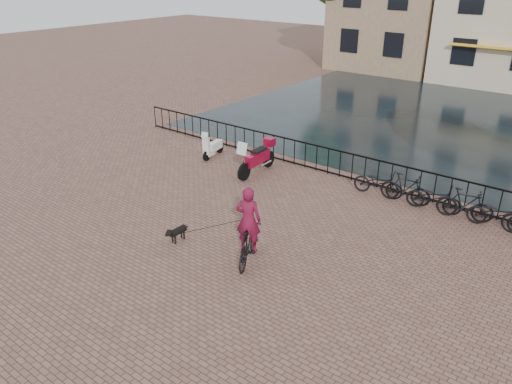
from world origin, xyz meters
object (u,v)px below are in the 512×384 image
Objects in this scene: cyclist at (248,230)px; dog at (178,233)px; motorcycle at (257,154)px; scooter at (213,142)px.

dog is at bearing -13.96° from cyclist.
cyclist is 3.35× the size of dog.
cyclist is 2.39m from dog.
motorcycle is at bearing -77.65° from cyclist.
motorcycle is (-3.57, 4.95, -0.20)m from cyclist.
scooter is (-6.05, 5.27, -0.34)m from cyclist.
cyclist reaches higher than dog.
scooter is (-2.48, 0.32, -0.14)m from motorcycle.
dog is 5.51m from motorcycle.
dog is at bearing -66.89° from scooter.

